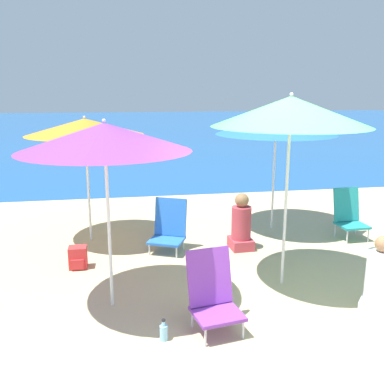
{
  "coord_description": "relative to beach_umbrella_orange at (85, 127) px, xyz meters",
  "views": [
    {
      "loc": [
        -1.98,
        -4.03,
        2.4
      ],
      "look_at": [
        -0.99,
        1.75,
        1.0
      ],
      "focal_mm": 40.0,
      "sensor_mm": 36.0,
      "label": 1
    }
  ],
  "objects": [
    {
      "name": "water_bottle",
      "position": [
        0.87,
        -3.09,
        -1.76
      ],
      "size": [
        0.08,
        0.08,
        0.22
      ],
      "color": "#8CCCEA",
      "rests_on": "ground"
    },
    {
      "name": "ground_plane",
      "position": [
        2.5,
        -2.81,
        -1.85
      ],
      "size": [
        60.0,
        60.0,
        0.0
      ],
      "primitive_type": "plane",
      "color": "#C6B284"
    },
    {
      "name": "beach_chair_blue",
      "position": [
        1.21,
        -0.64,
        -1.49
      ],
      "size": [
        0.66,
        0.66,
        0.79
      ],
      "rotation": [
        0.0,
        0.0,
        -0.43
      ],
      "color": "silver",
      "rests_on": "ground"
    },
    {
      "name": "beach_umbrella_green",
      "position": [
        2.5,
        -2.06,
        0.31
      ],
      "size": [
        1.87,
        1.87,
        2.38
      ],
      "color": "white",
      "rests_on": "ground"
    },
    {
      "name": "person_seated_far",
      "position": [
        3.25,
        -2.96,
        -1.48
      ],
      "size": [
        0.5,
        0.51,
        0.89
      ],
      "rotation": [
        0.0,
        0.0,
        -0.71
      ],
      "color": "silver",
      "rests_on": "ground"
    },
    {
      "name": "backpack_red",
      "position": [
        -0.11,
        -1.13,
        -1.7
      ],
      "size": [
        0.24,
        0.23,
        0.31
      ],
      "color": "red",
      "rests_on": "ground"
    },
    {
      "name": "beach_chair_teal",
      "position": [
        4.24,
        -0.56,
        -1.45
      ],
      "size": [
        0.47,
        0.52,
        0.82
      ],
      "rotation": [
        0.0,
        0.0,
        0.04
      ],
      "color": "silver",
      "rests_on": "ground"
    },
    {
      "name": "beach_chair_purple",
      "position": [
        1.4,
        -2.93,
        -1.46
      ],
      "size": [
        0.56,
        0.6,
        0.81
      ],
      "rotation": [
        0.0,
        0.0,
        0.18
      ],
      "color": "silver",
      "rests_on": "ground"
    },
    {
      "name": "beach_umbrella_blue",
      "position": [
        3.15,
        0.11,
        -0.01
      ],
      "size": [
        2.05,
        2.05,
        2.04
      ],
      "color": "white",
      "rests_on": "ground"
    },
    {
      "name": "person_seated_near",
      "position": [
        2.32,
        -0.78,
        -1.48
      ],
      "size": [
        0.35,
        0.41,
        0.88
      ],
      "rotation": [
        0.0,
        0.0,
        0.05
      ],
      "color": "#BF3F4C",
      "rests_on": "ground"
    },
    {
      "name": "beach_umbrella_orange",
      "position": [
        0.0,
        0.0,
        0.0
      ],
      "size": [
        1.82,
        1.82,
        2.02
      ],
      "color": "white",
      "rests_on": "ground"
    },
    {
      "name": "sea_water",
      "position": [
        2.5,
        22.81,
        -1.84
      ],
      "size": [
        60.0,
        40.0,
        0.01
      ],
      "color": "#1E5699",
      "rests_on": "ground"
    },
    {
      "name": "beach_umbrella_purple",
      "position": [
        0.37,
        -2.28,
        0.07
      ],
      "size": [
        1.84,
        1.84,
        2.11
      ],
      "color": "white",
      "rests_on": "ground"
    }
  ]
}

